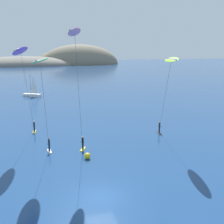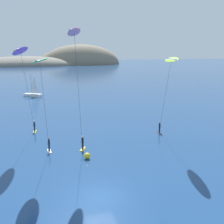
% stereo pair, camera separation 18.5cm
% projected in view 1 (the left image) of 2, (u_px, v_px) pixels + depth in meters
% --- Properties ---
extents(ground_plane, '(600.00, 600.00, 0.00)m').
position_uv_depth(ground_plane, '(102.00, 196.00, 23.29)').
color(ground_plane, navy).
extents(headland_island, '(115.93, 56.96, 31.56)m').
position_uv_depth(headland_island, '(52.00, 65.00, 221.18)').
color(headland_island, '#7A705B').
rests_on(headland_island, ground).
extents(sailboat_near, '(5.42, 4.19, 5.70)m').
position_uv_depth(sailboat_near, '(31.00, 94.00, 72.33)').
color(sailboat_near, white).
rests_on(sailboat_near, ground).
extents(kitesurfer_lime, '(3.18, 9.39, 11.10)m').
position_uv_depth(kitesurfer_lime, '(170.00, 67.00, 33.41)').
color(kitesurfer_lime, '#2D2D33').
rests_on(kitesurfer_lime, ground).
extents(kitesurfer_green, '(2.38, 7.09, 11.15)m').
position_uv_depth(kitesurfer_green, '(41.00, 68.00, 27.94)').
color(kitesurfer_green, silver).
rests_on(kitesurfer_green, ground).
extents(kitesurfer_purple, '(2.51, 9.04, 12.31)m').
position_uv_depth(kitesurfer_purple, '(22.00, 57.00, 34.07)').
color(kitesurfer_purple, yellow).
rests_on(kitesurfer_purple, ground).
extents(kitesurfer_pink, '(2.78, 6.11, 14.06)m').
position_uv_depth(kitesurfer_pink, '(76.00, 46.00, 28.73)').
color(kitesurfer_pink, yellow).
rests_on(kitesurfer_pink, ground).
extents(marker_buoy, '(0.70, 0.70, 0.70)m').
position_uv_depth(marker_buoy, '(87.00, 156.00, 31.15)').
color(marker_buoy, yellow).
rests_on(marker_buoy, ground).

